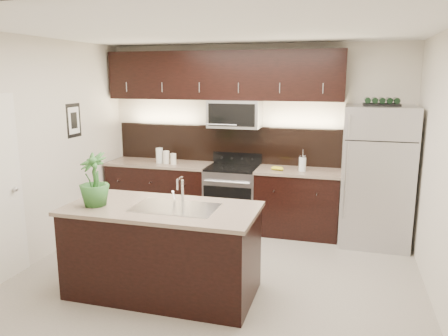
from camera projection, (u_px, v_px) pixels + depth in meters
ground at (216, 277)px, 4.95m from camera, size 4.50×4.50×0.00m
room_walls at (205, 129)px, 4.60m from camera, size 4.52×4.02×2.71m
counter_run at (219, 196)px, 6.57m from camera, size 3.51×0.65×0.94m
upper_fixtures at (224, 83)px, 6.36m from camera, size 3.49×0.40×1.66m
island at (163, 250)px, 4.53m from camera, size 1.96×0.96×0.94m
sink_faucet at (176, 206)px, 4.40m from camera, size 0.84×0.50×0.28m
refrigerator at (376, 176)px, 5.83m from camera, size 0.90×0.81×1.86m
wine_rack at (382, 102)px, 5.63m from camera, size 0.46×0.29×0.11m
plant at (94, 180)px, 4.41m from camera, size 0.39×0.39×0.55m
canisters at (165, 157)px, 6.61m from camera, size 0.34×0.14×0.23m
french_press at (302, 163)px, 6.08m from camera, size 0.10×0.10×0.30m
bananas at (275, 168)px, 6.17m from camera, size 0.21×0.17×0.06m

